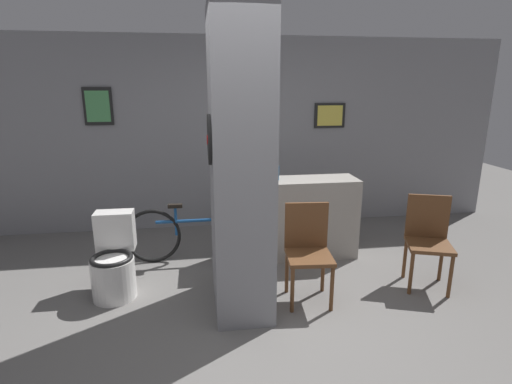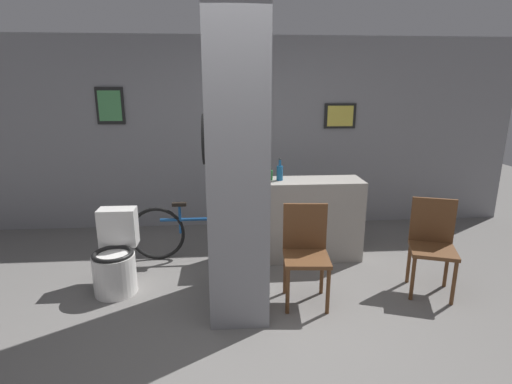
{
  "view_description": "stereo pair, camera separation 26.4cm",
  "coord_description": "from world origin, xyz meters",
  "px_view_note": "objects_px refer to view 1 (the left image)",
  "views": [
    {
      "loc": [
        -0.35,
        -2.89,
        1.97
      ],
      "look_at": [
        0.2,
        0.85,
        0.95
      ],
      "focal_mm": 28.0,
      "sensor_mm": 36.0,
      "label": 1
    },
    {
      "loc": [
        -0.09,
        -2.92,
        1.97
      ],
      "look_at": [
        0.2,
        0.85,
        0.95
      ],
      "focal_mm": 28.0,
      "sensor_mm": 36.0,
      "label": 2
    }
  ],
  "objects_px": {
    "toilet": "(114,263)",
    "bicycle": "(200,232)",
    "chair_near_pillar": "(308,248)",
    "chair_by_doorway": "(428,237)",
    "bottle_tall": "(276,172)"
  },
  "relations": [
    {
      "from": "bottle_tall",
      "to": "chair_near_pillar",
      "type": "bearing_deg",
      "value": -83.06
    },
    {
      "from": "bicycle",
      "to": "bottle_tall",
      "type": "xyz_separation_m",
      "value": [
        0.87,
        -0.04,
        0.69
      ]
    },
    {
      "from": "chair_near_pillar",
      "to": "chair_by_doorway",
      "type": "height_order",
      "value": "same"
    },
    {
      "from": "toilet",
      "to": "bottle_tall",
      "type": "distance_m",
      "value": 1.94
    },
    {
      "from": "toilet",
      "to": "chair_near_pillar",
      "type": "bearing_deg",
      "value": -10.44
    },
    {
      "from": "toilet",
      "to": "bottle_tall",
      "type": "height_order",
      "value": "bottle_tall"
    },
    {
      "from": "bottle_tall",
      "to": "bicycle",
      "type": "bearing_deg",
      "value": 177.48
    },
    {
      "from": "toilet",
      "to": "bicycle",
      "type": "distance_m",
      "value": 1.07
    },
    {
      "from": "toilet",
      "to": "chair_by_doorway",
      "type": "xyz_separation_m",
      "value": [
        3.07,
        -0.25,
        0.19
      ]
    },
    {
      "from": "toilet",
      "to": "chair_near_pillar",
      "type": "relative_size",
      "value": 0.85
    },
    {
      "from": "bicycle",
      "to": "bottle_tall",
      "type": "bearing_deg",
      "value": -2.52
    },
    {
      "from": "chair_near_pillar",
      "to": "chair_by_doorway",
      "type": "distance_m",
      "value": 1.26
    },
    {
      "from": "chair_near_pillar",
      "to": "chair_by_doorway",
      "type": "xyz_separation_m",
      "value": [
        1.26,
        0.09,
        0.0
      ]
    },
    {
      "from": "chair_by_doorway",
      "to": "bicycle",
      "type": "relative_size",
      "value": 0.54
    },
    {
      "from": "toilet",
      "to": "bicycle",
      "type": "bearing_deg",
      "value": 39.0
    }
  ]
}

